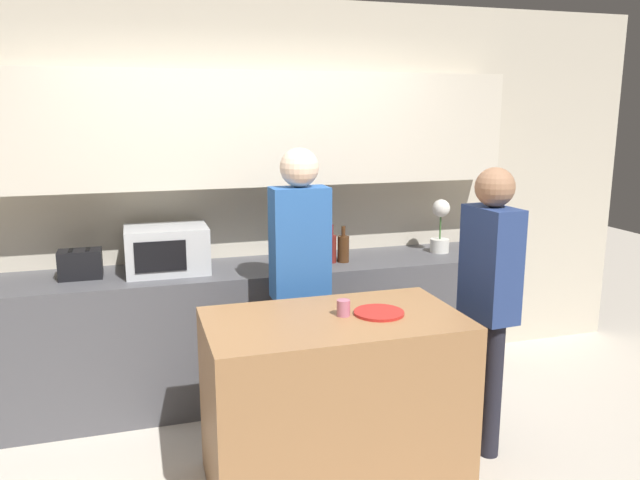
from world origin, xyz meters
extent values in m
cube|color=beige|center=(0.00, 1.74, 1.35)|extent=(6.40, 0.08, 2.70)
cube|color=beige|center=(0.00, 1.54, 1.83)|extent=(3.74, 0.32, 0.75)
cube|color=#4C4C51|center=(0.00, 1.39, 0.46)|extent=(3.60, 0.62, 0.91)
cube|color=#996B42|center=(0.22, 0.21, 0.46)|extent=(1.31, 0.75, 0.92)
cube|color=#B7BABC|center=(-0.53, 1.41, 1.06)|extent=(0.52, 0.38, 0.30)
cube|color=black|center=(-0.58, 1.22, 1.06)|extent=(0.31, 0.01, 0.19)
cube|color=black|center=(-1.06, 1.41, 1.00)|extent=(0.26, 0.16, 0.18)
cube|color=black|center=(-1.11, 1.41, 1.10)|extent=(0.02, 0.11, 0.01)
cube|color=black|center=(-1.01, 1.41, 1.10)|extent=(0.02, 0.11, 0.01)
cylinder|color=silver|center=(1.44, 1.41, 0.96)|extent=(0.14, 0.14, 0.10)
cylinder|color=#38662D|center=(1.44, 1.41, 1.10)|extent=(0.01, 0.01, 0.18)
sphere|color=silver|center=(1.44, 1.41, 1.24)|extent=(0.13, 0.13, 0.13)
cylinder|color=silver|center=(0.27, 1.41, 1.00)|extent=(0.07, 0.07, 0.18)
cylinder|color=silver|center=(0.27, 1.41, 1.12)|extent=(0.03, 0.03, 0.07)
cylinder|color=silver|center=(0.37, 1.36, 1.02)|extent=(0.08, 0.08, 0.22)
cylinder|color=silver|center=(0.37, 1.36, 1.18)|extent=(0.03, 0.03, 0.09)
cylinder|color=#194723|center=(0.48, 1.31, 1.01)|extent=(0.08, 0.08, 0.19)
cylinder|color=#194723|center=(0.48, 1.31, 1.14)|extent=(0.03, 0.03, 0.07)
cylinder|color=maroon|center=(0.57, 1.34, 1.01)|extent=(0.06, 0.06, 0.19)
cylinder|color=maroon|center=(0.57, 1.34, 1.14)|extent=(0.02, 0.02, 0.07)
cylinder|color=#472814|center=(0.65, 1.33, 1.01)|extent=(0.08, 0.08, 0.18)
cylinder|color=#472814|center=(0.65, 1.33, 1.13)|extent=(0.03, 0.03, 0.07)
cylinder|color=red|center=(0.46, 0.19, 0.93)|extent=(0.26, 0.26, 0.01)
cylinder|color=#B76780|center=(0.27, 0.22, 0.96)|extent=(0.07, 0.07, 0.08)
cylinder|color=black|center=(0.29, 0.85, 0.42)|extent=(0.11, 0.11, 0.84)
cylinder|color=black|center=(0.13, 0.85, 0.42)|extent=(0.11, 0.11, 0.84)
cube|color=#295AA4|center=(0.21, 0.85, 1.18)|extent=(0.34, 0.19, 0.67)
sphere|color=beige|center=(0.21, 0.85, 1.62)|extent=(0.23, 0.23, 0.23)
cylinder|color=black|center=(1.16, 0.20, 0.40)|extent=(0.11, 0.11, 0.80)
cylinder|color=black|center=(1.15, 0.36, 0.40)|extent=(0.11, 0.11, 0.80)
cube|color=navy|center=(1.15, 0.28, 1.12)|extent=(0.22, 0.35, 0.63)
sphere|color=#9E7051|center=(1.15, 0.28, 1.54)|extent=(0.22, 0.22, 0.22)
camera|label=1|loc=(-0.72, -2.64, 1.96)|focal=35.00mm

